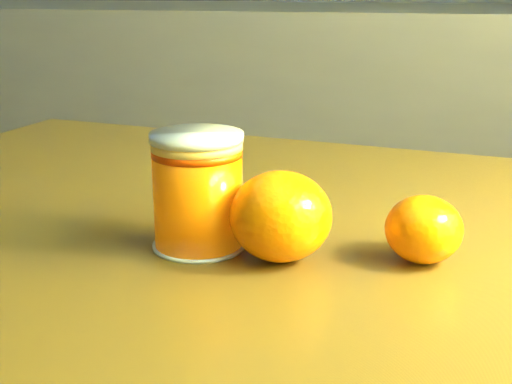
# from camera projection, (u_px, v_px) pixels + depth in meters

# --- Properties ---
(kitchen_counter) EXTENTS (3.15, 0.60, 0.90)m
(kitchen_counter) POSITION_uv_depth(u_px,v_px,m) (49.00, 168.00, 2.02)
(kitchen_counter) COLOR #57565C
(kitchen_counter) RESTS_ON ground
(table) EXTENTS (1.12, 0.86, 0.77)m
(table) POSITION_uv_depth(u_px,v_px,m) (305.00, 359.00, 0.58)
(table) COLOR brown
(table) RESTS_ON ground
(juice_glass) EXTENTS (0.07, 0.07, 0.09)m
(juice_glass) POSITION_uv_depth(u_px,v_px,m) (198.00, 192.00, 0.54)
(juice_glass) COLOR #DF6204
(juice_glass) RESTS_ON table
(orange_front) EXTENTS (0.09, 0.09, 0.07)m
(orange_front) POSITION_uv_depth(u_px,v_px,m) (281.00, 216.00, 0.52)
(orange_front) COLOR orange
(orange_front) RESTS_ON table
(orange_back) EXTENTS (0.07, 0.07, 0.05)m
(orange_back) POSITION_uv_depth(u_px,v_px,m) (424.00, 229.00, 0.52)
(orange_back) COLOR orange
(orange_back) RESTS_ON table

